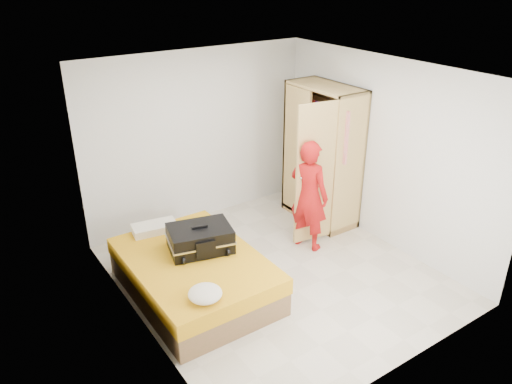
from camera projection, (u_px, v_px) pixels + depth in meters
room at (278, 183)px, 5.93m from camera, size 4.00×4.02×2.60m
bed at (195, 275)px, 6.02m from camera, size 1.42×2.02×0.50m
wardrobe at (321, 160)px, 7.44m from camera, size 1.17×1.20×2.10m
person at (309, 196)px, 6.79m from camera, size 0.54×0.67×1.58m
suitcase at (200, 239)px, 6.03m from camera, size 0.87×0.72×0.33m
round_cushion at (205, 294)px, 5.16m from camera, size 0.36×0.36×0.14m
pillow at (155, 228)px, 6.47m from camera, size 0.60×0.37×0.10m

